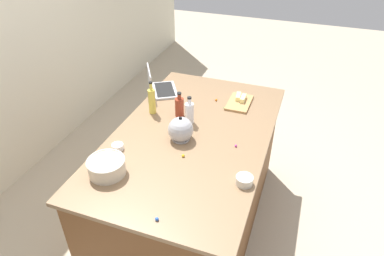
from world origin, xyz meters
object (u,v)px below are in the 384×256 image
(bottle_vinegar, at_px, (189,113))
(kettle, at_px, (181,130))
(bottle_oil, at_px, (152,101))
(ramekin_medium, at_px, (118,147))
(butter_stick_left, at_px, (243,98))
(ramekin_small, at_px, (244,180))
(laptop, at_px, (159,87))
(mixing_bowl_large, at_px, (107,166))
(butter_stick_right, at_px, (238,96))
(bottle_soy, at_px, (179,107))
(cutting_board, at_px, (239,103))

(bottle_vinegar, distance_m, kettle, 0.22)
(bottle_oil, distance_m, ramekin_medium, 0.52)
(butter_stick_left, xyz_separation_m, ramekin_small, (-0.96, -0.23, -0.01))
(laptop, relative_size, ramekin_small, 3.63)
(mixing_bowl_large, distance_m, bottle_vinegar, 0.77)
(ramekin_small, bearing_deg, laptop, 47.22)
(laptop, height_order, bottle_oil, bottle_oil)
(bottle_vinegar, height_order, bottle_oil, bottle_oil)
(laptop, relative_size, kettle, 1.78)
(mixing_bowl_large, distance_m, ramekin_small, 0.84)
(kettle, distance_m, butter_stick_right, 0.73)
(bottle_soy, bearing_deg, ramekin_medium, 156.22)
(bottle_vinegar, height_order, kettle, bottle_vinegar)
(laptop, xyz_separation_m, cutting_board, (0.04, -0.71, -0.04))
(bottle_oil, height_order, butter_stick_left, bottle_oil)
(butter_stick_left, bearing_deg, mixing_bowl_large, 152.85)
(ramekin_small, bearing_deg, mixing_bowl_large, 103.51)
(laptop, distance_m, ramekin_medium, 0.85)
(ramekin_medium, bearing_deg, butter_stick_left, -35.50)
(laptop, xyz_separation_m, mixing_bowl_large, (-1.09, -0.14, 0.01))
(laptop, bearing_deg, mixing_bowl_large, -172.68)
(bottle_soy, height_order, bottle_oil, bottle_oil)
(bottle_vinegar, xyz_separation_m, butter_stick_right, (0.46, -0.27, -0.05))
(mixing_bowl_large, height_order, kettle, kettle)
(mixing_bowl_large, distance_m, cutting_board, 1.26)
(laptop, height_order, bottle_soy, laptop)
(cutting_board, relative_size, ramekin_medium, 3.72)
(bottle_soy, distance_m, butter_stick_right, 0.55)
(bottle_oil, distance_m, cutting_board, 0.73)
(bottle_soy, height_order, kettle, bottle_soy)
(laptop, distance_m, bottle_soy, 0.44)
(ramekin_medium, bearing_deg, laptop, 5.13)
(bottle_soy, distance_m, cutting_board, 0.53)
(mixing_bowl_large, bearing_deg, ramekin_small, -76.49)
(bottle_vinegar, xyz_separation_m, butter_stick_left, (0.44, -0.31, -0.05))
(mixing_bowl_large, distance_m, ramekin_medium, 0.25)
(bottle_oil, relative_size, butter_stick_left, 2.46)
(mixing_bowl_large, xyz_separation_m, bottle_soy, (0.78, -0.18, 0.03))
(bottle_soy, xyz_separation_m, ramekin_small, (-0.58, -0.65, -0.06))
(bottle_vinegar, xyz_separation_m, ramekin_medium, (-0.48, 0.34, -0.07))
(ramekin_medium, bearing_deg, bottle_oil, -2.15)
(butter_stick_right, xyz_separation_m, ramekin_medium, (-0.94, 0.61, -0.02))
(laptop, bearing_deg, cutting_board, -86.97)
(laptop, height_order, mixing_bowl_large, laptop)
(mixing_bowl_large, xyz_separation_m, bottle_vinegar, (0.71, -0.28, 0.03))
(mixing_bowl_large, bearing_deg, bottle_soy, -12.69)
(butter_stick_right, bearing_deg, bottle_vinegar, 149.87)
(butter_stick_left, bearing_deg, laptop, 95.52)
(butter_stick_left, bearing_deg, butter_stick_right, 67.53)
(butter_stick_right, distance_m, ramekin_medium, 1.12)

